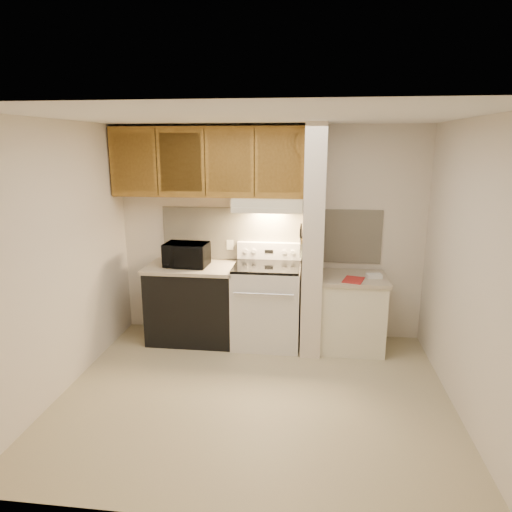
# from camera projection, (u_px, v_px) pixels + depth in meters

# --- Properties ---
(floor) EXTENTS (3.60, 3.60, 0.00)m
(floor) POSITION_uv_depth(u_px,v_px,m) (254.00, 394.00, 4.28)
(floor) COLOR tan
(floor) RESTS_ON ground
(ceiling) EXTENTS (3.60, 3.60, 0.00)m
(ceiling) POSITION_uv_depth(u_px,v_px,m) (254.00, 116.00, 3.68)
(ceiling) COLOR white
(ceiling) RESTS_ON wall_back
(wall_back) EXTENTS (3.60, 2.50, 0.02)m
(wall_back) POSITION_uv_depth(u_px,v_px,m) (270.00, 233.00, 5.42)
(wall_back) COLOR beige
(wall_back) RESTS_ON floor
(wall_left) EXTENTS (0.02, 3.00, 2.50)m
(wall_left) POSITION_uv_depth(u_px,v_px,m) (60.00, 260.00, 4.19)
(wall_left) COLOR beige
(wall_left) RESTS_ON floor
(wall_right) EXTENTS (0.02, 3.00, 2.50)m
(wall_right) POSITION_uv_depth(u_px,v_px,m) (470.00, 272.00, 3.77)
(wall_right) COLOR beige
(wall_right) RESTS_ON floor
(backsplash) EXTENTS (2.60, 0.02, 0.63)m
(backsplash) POSITION_uv_depth(u_px,v_px,m) (270.00, 235.00, 5.42)
(backsplash) COLOR beige
(backsplash) RESTS_ON wall_back
(range_body) EXTENTS (0.76, 0.65, 0.92)m
(range_body) POSITION_uv_depth(u_px,v_px,m) (267.00, 306.00, 5.28)
(range_body) COLOR silver
(range_body) RESTS_ON floor
(oven_window) EXTENTS (0.50, 0.01, 0.30)m
(oven_window) POSITION_uv_depth(u_px,v_px,m) (264.00, 312.00, 4.97)
(oven_window) COLOR black
(oven_window) RESTS_ON range_body
(oven_handle) EXTENTS (0.65, 0.02, 0.02)m
(oven_handle) POSITION_uv_depth(u_px,v_px,m) (264.00, 294.00, 4.88)
(oven_handle) COLOR silver
(oven_handle) RESTS_ON range_body
(cooktop) EXTENTS (0.74, 0.64, 0.03)m
(cooktop) POSITION_uv_depth(u_px,v_px,m) (267.00, 266.00, 5.17)
(cooktop) COLOR black
(cooktop) RESTS_ON range_body
(range_backguard) EXTENTS (0.76, 0.08, 0.20)m
(range_backguard) POSITION_uv_depth(u_px,v_px,m) (269.00, 251.00, 5.41)
(range_backguard) COLOR silver
(range_backguard) RESTS_ON range_body
(range_display) EXTENTS (0.10, 0.01, 0.04)m
(range_display) POSITION_uv_depth(u_px,v_px,m) (269.00, 251.00, 5.37)
(range_display) COLOR black
(range_display) RESTS_ON range_backguard
(range_knob_left_outer) EXTENTS (0.05, 0.02, 0.05)m
(range_knob_left_outer) POSITION_uv_depth(u_px,v_px,m) (245.00, 251.00, 5.40)
(range_knob_left_outer) COLOR silver
(range_knob_left_outer) RESTS_ON range_backguard
(range_knob_left_inner) EXTENTS (0.05, 0.02, 0.05)m
(range_knob_left_inner) POSITION_uv_depth(u_px,v_px,m) (254.00, 251.00, 5.39)
(range_knob_left_inner) COLOR silver
(range_knob_left_inner) RESTS_ON range_backguard
(range_knob_right_inner) EXTENTS (0.05, 0.02, 0.05)m
(range_knob_right_inner) POSITION_uv_depth(u_px,v_px,m) (284.00, 252.00, 5.35)
(range_knob_right_inner) COLOR silver
(range_knob_right_inner) RESTS_ON range_backguard
(range_knob_right_outer) EXTENTS (0.05, 0.02, 0.05)m
(range_knob_right_outer) POSITION_uv_depth(u_px,v_px,m) (293.00, 252.00, 5.34)
(range_knob_right_outer) COLOR silver
(range_knob_right_outer) RESTS_ON range_backguard
(dishwasher_front) EXTENTS (1.00, 0.63, 0.87)m
(dishwasher_front) POSITION_uv_depth(u_px,v_px,m) (193.00, 304.00, 5.40)
(dishwasher_front) COLOR black
(dishwasher_front) RESTS_ON floor
(left_countertop) EXTENTS (1.04, 0.67, 0.04)m
(left_countertop) POSITION_uv_depth(u_px,v_px,m) (192.00, 267.00, 5.29)
(left_countertop) COLOR #B7A990
(left_countertop) RESTS_ON dishwasher_front
(spoon_rest) EXTENTS (0.21, 0.08, 0.01)m
(spoon_rest) POSITION_uv_depth(u_px,v_px,m) (192.00, 267.00, 5.21)
(spoon_rest) COLOR black
(spoon_rest) RESTS_ON left_countertop
(teal_jar) EXTENTS (0.09, 0.09, 0.10)m
(teal_jar) POSITION_uv_depth(u_px,v_px,m) (168.00, 256.00, 5.53)
(teal_jar) COLOR #206059
(teal_jar) RESTS_ON left_countertop
(outlet) EXTENTS (0.08, 0.01, 0.12)m
(outlet) POSITION_uv_depth(u_px,v_px,m) (230.00, 245.00, 5.49)
(outlet) COLOR silver
(outlet) RESTS_ON backsplash
(microwave) EXTENTS (0.51, 0.36, 0.27)m
(microwave) POSITION_uv_depth(u_px,v_px,m) (186.00, 255.00, 5.24)
(microwave) COLOR black
(microwave) RESTS_ON left_countertop
(partition_pillar) EXTENTS (0.22, 0.70, 2.50)m
(partition_pillar) POSITION_uv_depth(u_px,v_px,m) (313.00, 240.00, 5.03)
(partition_pillar) COLOR beige
(partition_pillar) RESTS_ON floor
(pillar_trim) EXTENTS (0.01, 0.70, 0.04)m
(pillar_trim) POSITION_uv_depth(u_px,v_px,m) (303.00, 236.00, 5.03)
(pillar_trim) COLOR olive
(pillar_trim) RESTS_ON partition_pillar
(knife_strip) EXTENTS (0.02, 0.42, 0.04)m
(knife_strip) POSITION_uv_depth(u_px,v_px,m) (302.00, 235.00, 4.98)
(knife_strip) COLOR black
(knife_strip) RESTS_ON partition_pillar
(knife_blade_a) EXTENTS (0.01, 0.03, 0.16)m
(knife_blade_a) POSITION_uv_depth(u_px,v_px,m) (300.00, 247.00, 4.85)
(knife_blade_a) COLOR silver
(knife_blade_a) RESTS_ON knife_strip
(knife_handle_a) EXTENTS (0.02, 0.02, 0.10)m
(knife_handle_a) POSITION_uv_depth(u_px,v_px,m) (301.00, 233.00, 4.80)
(knife_handle_a) COLOR black
(knife_handle_a) RESTS_ON knife_strip
(knife_blade_b) EXTENTS (0.01, 0.04, 0.18)m
(knife_blade_b) POSITION_uv_depth(u_px,v_px,m) (300.00, 246.00, 4.91)
(knife_blade_b) COLOR silver
(knife_blade_b) RESTS_ON knife_strip
(knife_handle_b) EXTENTS (0.02, 0.02, 0.10)m
(knife_handle_b) POSITION_uv_depth(u_px,v_px,m) (301.00, 231.00, 4.89)
(knife_handle_b) COLOR black
(knife_handle_b) RESTS_ON knife_strip
(knife_blade_c) EXTENTS (0.01, 0.04, 0.20)m
(knife_blade_c) POSITION_uv_depth(u_px,v_px,m) (301.00, 245.00, 5.02)
(knife_blade_c) COLOR silver
(knife_blade_c) RESTS_ON knife_strip
(knife_handle_c) EXTENTS (0.02, 0.02, 0.10)m
(knife_handle_c) POSITION_uv_depth(u_px,v_px,m) (301.00, 230.00, 4.96)
(knife_handle_c) COLOR black
(knife_handle_c) RESTS_ON knife_strip
(knife_blade_d) EXTENTS (0.01, 0.04, 0.16)m
(knife_blade_d) POSITION_uv_depth(u_px,v_px,m) (301.00, 242.00, 5.09)
(knife_blade_d) COLOR silver
(knife_blade_d) RESTS_ON knife_strip
(knife_handle_d) EXTENTS (0.02, 0.02, 0.10)m
(knife_handle_d) POSITION_uv_depth(u_px,v_px,m) (301.00, 229.00, 5.03)
(knife_handle_d) COLOR black
(knife_handle_d) RESTS_ON knife_strip
(knife_blade_e) EXTENTS (0.01, 0.04, 0.18)m
(knife_blade_e) POSITION_uv_depth(u_px,v_px,m) (301.00, 241.00, 5.16)
(knife_blade_e) COLOR silver
(knife_blade_e) RESTS_ON knife_strip
(knife_handle_e) EXTENTS (0.02, 0.02, 0.10)m
(knife_handle_e) POSITION_uv_depth(u_px,v_px,m) (301.00, 228.00, 5.11)
(knife_handle_e) COLOR black
(knife_handle_e) RESTS_ON knife_strip
(oven_mitt) EXTENTS (0.03, 0.10, 0.24)m
(oven_mitt) POSITION_uv_depth(u_px,v_px,m) (301.00, 247.00, 5.23)
(oven_mitt) COLOR slate
(oven_mitt) RESTS_ON partition_pillar
(right_cab_base) EXTENTS (0.70, 0.60, 0.81)m
(right_cab_base) POSITION_uv_depth(u_px,v_px,m) (352.00, 314.00, 5.18)
(right_cab_base) COLOR silver
(right_cab_base) RESTS_ON floor
(right_countertop) EXTENTS (0.74, 0.64, 0.04)m
(right_countertop) POSITION_uv_depth(u_px,v_px,m) (353.00, 278.00, 5.07)
(right_countertop) COLOR #B7A990
(right_countertop) RESTS_ON right_cab_base
(red_folder) EXTENTS (0.27, 0.32, 0.01)m
(red_folder) POSITION_uv_depth(u_px,v_px,m) (353.00, 280.00, 4.93)
(red_folder) COLOR #A9221F
(red_folder) RESTS_ON right_countertop
(white_box) EXTENTS (0.18, 0.13, 0.04)m
(white_box) POSITION_uv_depth(u_px,v_px,m) (374.00, 276.00, 5.02)
(white_box) COLOR white
(white_box) RESTS_ON right_countertop
(range_hood) EXTENTS (0.78, 0.44, 0.15)m
(range_hood) POSITION_uv_depth(u_px,v_px,m) (268.00, 204.00, 5.12)
(range_hood) COLOR silver
(range_hood) RESTS_ON upper_cabinets
(hood_lip) EXTENTS (0.78, 0.04, 0.06)m
(hood_lip) POSITION_uv_depth(u_px,v_px,m) (267.00, 211.00, 4.93)
(hood_lip) COLOR silver
(hood_lip) RESTS_ON range_hood
(upper_cabinets) EXTENTS (2.18, 0.33, 0.77)m
(upper_cabinets) POSITION_uv_depth(u_px,v_px,m) (208.00, 162.00, 5.14)
(upper_cabinets) COLOR olive
(upper_cabinets) RESTS_ON wall_back
(cab_door_a) EXTENTS (0.46, 0.01, 0.63)m
(cab_door_a) POSITION_uv_depth(u_px,v_px,m) (133.00, 162.00, 5.08)
(cab_door_a) COLOR olive
(cab_door_a) RESTS_ON upper_cabinets
(cab_gap_a) EXTENTS (0.01, 0.01, 0.73)m
(cab_gap_a) POSITION_uv_depth(u_px,v_px,m) (157.00, 162.00, 5.04)
(cab_gap_a) COLOR black
(cab_gap_a) RESTS_ON upper_cabinets
(cab_door_b) EXTENTS (0.46, 0.01, 0.63)m
(cab_door_b) POSITION_uv_depth(u_px,v_px,m) (181.00, 162.00, 5.01)
(cab_door_b) COLOR olive
(cab_door_b) RESTS_ON upper_cabinets
(cab_gap_b) EXTENTS (0.01, 0.01, 0.73)m
(cab_gap_b) POSITION_uv_depth(u_px,v_px,m) (205.00, 163.00, 4.98)
(cab_gap_b) COLOR black
(cab_gap_b) RESTS_ON upper_cabinets
(cab_door_c) EXTENTS (0.46, 0.01, 0.63)m
(cab_door_c) POSITION_uv_depth(u_px,v_px,m) (229.00, 163.00, 4.95)
(cab_door_c) COLOR olive
(cab_door_c) RESTS_ON upper_cabinets
(cab_gap_c) EXTENTS (0.01, 0.01, 0.73)m
(cab_gap_c) POSITION_uv_depth(u_px,v_px,m) (254.00, 163.00, 4.92)
(cab_gap_c) COLOR black
(cab_gap_c) RESTS_ON upper_cabinets
(cab_door_d) EXTENTS (0.46, 0.01, 0.63)m
(cab_door_d) POSITION_uv_depth(u_px,v_px,m) (279.00, 163.00, 4.89)
(cab_door_d) COLOR olive
(cab_door_d) RESTS_ON upper_cabinets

